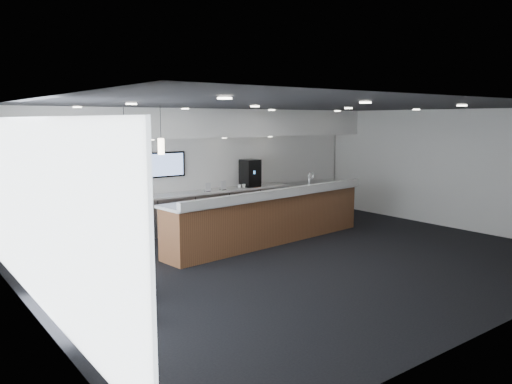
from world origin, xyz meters
TOP-DOWN VIEW (x-y plane):
  - ground at (0.00, 0.00)m, footprint 10.00×10.00m
  - ceiling at (0.00, 0.00)m, footprint 10.00×8.00m
  - back_wall at (0.00, 4.00)m, footprint 10.00×0.02m
  - left_wall at (-5.00, 0.00)m, footprint 0.02×8.00m
  - right_wall at (5.00, 0.00)m, footprint 0.02×8.00m
  - soffit_bulkhead at (0.00, 3.55)m, footprint 10.00×0.90m
  - alcove_panel at (0.00, 3.97)m, footprint 9.80×0.06m
  - window_blinds_wall at (-4.96, 0.00)m, footprint 0.04×7.36m
  - back_credenza at (-0.00, 3.64)m, footprint 5.06×0.66m
  - wall_tv at (-1.00, 3.91)m, footprint 1.05×0.08m
  - pendant_left at (-2.40, 0.80)m, footprint 0.12×0.12m
  - pendant_right at (-3.10, 0.80)m, footprint 0.12×0.12m
  - ceiling_can_lights at (0.00, 0.00)m, footprint 7.00×5.00m
  - service_counter at (0.32, 1.47)m, footprint 5.47×1.43m
  - coffee_machine at (1.38, 3.63)m, footprint 0.42×0.55m
  - info_sign_left at (-0.03, 3.51)m, footprint 0.16×0.03m
  - info_sign_right at (0.44, 3.52)m, footprint 0.18×0.05m
  - armchair at (-4.25, -0.46)m, footprint 0.84×0.83m
  - lounge_guest at (-3.83, -0.08)m, footprint 0.51×0.65m
  - cup_0 at (1.65, 3.52)m, footprint 0.10×0.10m
  - cup_1 at (1.51, 3.52)m, footprint 0.14×0.14m
  - cup_2 at (1.37, 3.52)m, footprint 0.13×0.13m
  - cup_3 at (1.23, 3.52)m, footprint 0.13×0.13m
  - cup_4 at (1.09, 3.52)m, footprint 0.14×0.14m
  - cup_5 at (0.95, 3.52)m, footprint 0.11×0.11m

SIDE VIEW (x-z plane):
  - ground at x=0.00m, z-range 0.00..0.00m
  - armchair at x=-4.25m, z-range 0.00..0.65m
  - back_credenza at x=0.00m, z-range 0.00..0.95m
  - service_counter at x=0.32m, z-range -0.17..1.32m
  - lounge_guest at x=-3.83m, z-range 0.00..1.57m
  - cup_0 at x=1.65m, z-range 0.95..1.05m
  - cup_1 at x=1.51m, z-range 0.95..1.05m
  - cup_2 at x=1.37m, z-range 0.95..1.05m
  - cup_3 at x=1.23m, z-range 0.95..1.05m
  - cup_4 at x=1.09m, z-range 0.95..1.05m
  - cup_5 at x=0.95m, z-range 0.95..1.05m
  - info_sign_left at x=-0.03m, z-range 0.95..1.17m
  - info_sign_right at x=0.44m, z-range 0.95..1.19m
  - coffee_machine at x=1.38m, z-range 0.95..1.68m
  - back_wall at x=0.00m, z-range 0.00..3.00m
  - left_wall at x=-5.00m, z-range 0.00..3.00m
  - right_wall at x=5.00m, z-range 0.00..3.00m
  - window_blinds_wall at x=-4.96m, z-range 0.23..2.77m
  - alcove_panel at x=0.00m, z-range 0.90..2.30m
  - wall_tv at x=-1.00m, z-range 1.34..1.96m
  - pendant_left at x=-2.40m, z-range 2.10..2.40m
  - pendant_right at x=-3.10m, z-range 2.10..2.40m
  - soffit_bulkhead at x=0.00m, z-range 2.30..3.00m
  - ceiling_can_lights at x=0.00m, z-range 2.96..2.98m
  - ceiling at x=0.00m, z-range 2.99..3.01m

